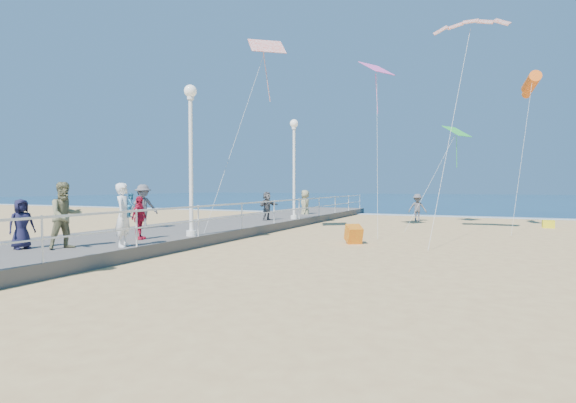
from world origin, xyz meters
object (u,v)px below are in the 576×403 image
at_px(box_kite, 354,236).
at_px(woman_holding_toddler, 124,215).
at_px(lamp_post_far, 294,158).
at_px(beach_walker_a, 417,208).
at_px(spectator_4, 21,224).
at_px(beach_chair_right, 548,224).
at_px(spectator_2, 143,206).
at_px(spectator_5, 267,206).
at_px(lamp_post_mid, 191,144).
at_px(spectator_3, 139,218).
at_px(beach_walker_c, 305,205).
at_px(toddler_held, 131,205).
at_px(spectator_1, 65,215).

bearing_deg(box_kite, woman_holding_toddler, -162.59).
bearing_deg(woman_holding_toddler, lamp_post_far, -23.06).
bearing_deg(beach_walker_a, box_kite, -107.59).
xyz_separation_m(lamp_post_far, spectator_4, (-2.31, -13.69, -2.56)).
relative_size(beach_walker_a, beach_chair_right, 3.06).
distance_m(lamp_post_far, spectator_4, 14.12).
height_order(spectator_2, spectator_5, spectator_2).
relative_size(lamp_post_mid, spectator_2, 2.90).
height_order(woman_holding_toddler, spectator_3, woman_holding_toddler).
bearing_deg(beach_walker_c, spectator_4, -26.69).
bearing_deg(spectator_4, lamp_post_mid, -12.43).
distance_m(lamp_post_far, beach_walker_a, 8.83).
height_order(woman_holding_toddler, spectator_2, woman_holding_toddler).
xyz_separation_m(spectator_4, beach_chair_right, (14.64, 18.35, -0.90)).
relative_size(lamp_post_mid, toddler_held, 7.38).
bearing_deg(spectator_2, spectator_4, -139.62).
xyz_separation_m(spectator_3, spectator_4, (-1.40, -3.10, -0.02)).
height_order(spectator_1, spectator_3, spectator_1).
relative_size(lamp_post_far, beach_chair_right, 9.67).
distance_m(spectator_1, spectator_3, 2.56).
xyz_separation_m(spectator_5, beach_chair_right, (13.23, 6.05, -0.94)).
height_order(beach_walker_a, beach_chair_right, beach_walker_a).
bearing_deg(spectator_4, beach_walker_a, -7.48).
bearing_deg(toddler_held, beach_walker_a, -39.25).
distance_m(woman_holding_toddler, beach_chair_right, 20.89).
bearing_deg(beach_walker_c, spectator_1, -23.36).
bearing_deg(spectator_4, toddler_held, -40.99).
xyz_separation_m(spectator_4, beach_walker_c, (1.29, 17.74, -0.15)).
bearing_deg(spectator_3, spectator_2, 26.40).
relative_size(spectator_1, spectator_2, 1.03).
bearing_deg(toddler_held, spectator_2, 16.43).
bearing_deg(beach_walker_a, lamp_post_far, -146.11).
distance_m(lamp_post_mid, spectator_5, 8.06).
distance_m(spectator_5, beach_chair_right, 14.58).
bearing_deg(lamp_post_far, spectator_4, -99.60).
relative_size(woman_holding_toddler, spectator_2, 1.01).
distance_m(toddler_held, spectator_5, 10.65).
relative_size(spectator_5, beach_walker_c, 0.77).
bearing_deg(spectator_4, spectator_5, 7.31).
bearing_deg(beach_walker_a, toddler_held, -121.51).
relative_size(spectator_2, spectator_4, 1.30).
xyz_separation_m(spectator_1, beach_chair_right, (13.60, 17.77, -1.14)).
relative_size(toddler_held, spectator_3, 0.50).
relative_size(woman_holding_toddler, beach_walker_a, 1.10).
bearing_deg(box_kite, spectator_4, -167.01).
height_order(spectator_4, box_kite, spectator_4).
distance_m(lamp_post_far, beach_walker_c, 4.98).
height_order(woman_holding_toddler, beach_walker_a, woman_holding_toddler).
bearing_deg(spectator_3, box_kite, -64.60).
bearing_deg(beach_walker_c, lamp_post_mid, -18.04).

